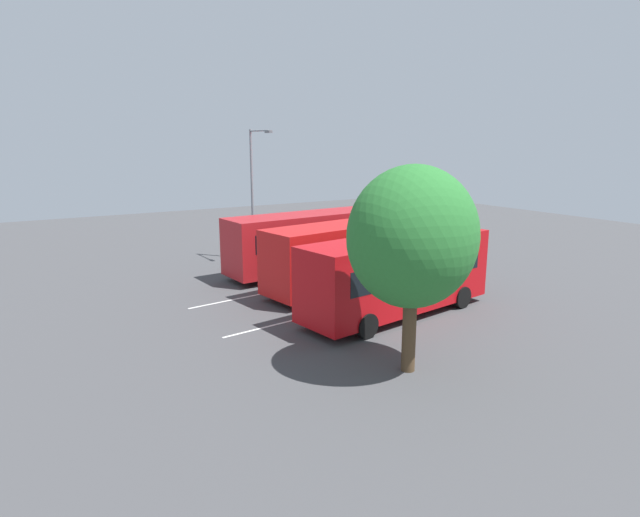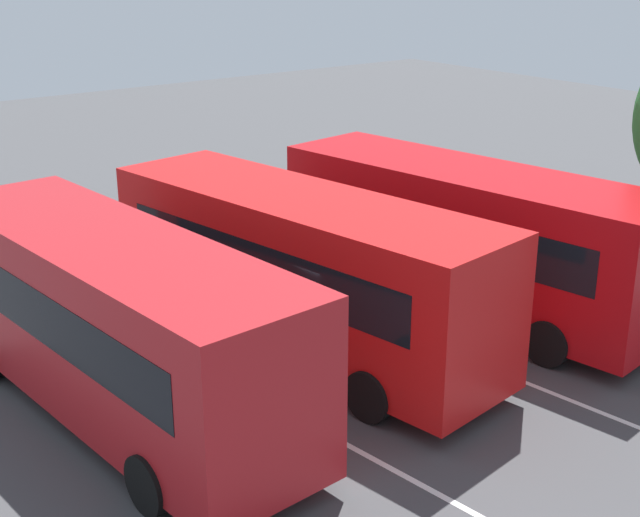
# 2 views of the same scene
# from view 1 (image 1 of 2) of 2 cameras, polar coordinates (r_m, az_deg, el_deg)

# --- Properties ---
(ground_plane) EXTENTS (70.06, 70.06, 0.00)m
(ground_plane) POSITION_cam_1_polar(r_m,az_deg,el_deg) (25.76, 2.12, -3.65)
(ground_plane) COLOR #424244
(bus_far_left) EXTENTS (9.42, 3.75, 3.32)m
(bus_far_left) POSITION_cam_1_polar(r_m,az_deg,el_deg) (22.22, 8.47, -1.54)
(bus_far_left) COLOR #B70C11
(bus_far_left) RESTS_ON ground
(bus_center_left) EXTENTS (9.42, 3.80, 3.32)m
(bus_center_left) POSITION_cam_1_polar(r_m,az_deg,el_deg) (25.82, 3.30, 0.55)
(bus_center_left) COLOR red
(bus_center_left) RESTS_ON ground
(bus_center_right) EXTENTS (9.33, 3.20, 3.32)m
(bus_center_right) POSITION_cam_1_polar(r_m,az_deg,el_deg) (29.18, -1.54, 1.95)
(bus_center_right) COLOR #AD191E
(bus_center_right) RESTS_ON ground
(pedestrian) EXTENTS (0.40, 0.40, 1.59)m
(pedestrian) POSITION_cam_1_polar(r_m,az_deg,el_deg) (31.55, 8.18, 0.98)
(pedestrian) COLOR #232833
(pedestrian) RESTS_ON ground
(street_lamp) EXTENTS (0.31, 2.58, 7.93)m
(street_lamp) POSITION_cam_1_polar(r_m,az_deg,el_deg) (32.37, -7.19, 7.80)
(street_lamp) COLOR gray
(street_lamp) RESTS_ON ground
(depot_tree) EXTENTS (4.18, 3.76, 6.55)m
(depot_tree) POSITION_cam_1_polar(r_m,az_deg,el_deg) (16.19, 10.04, 2.25)
(depot_tree) COLOR #4C3823
(depot_tree) RESTS_ON ground
(lane_stripe_outer_left) EXTENTS (14.32, 1.74, 0.01)m
(lane_stripe_outer_left) POSITION_cam_1_polar(r_m,az_deg,el_deg) (24.14, 4.83, -4.79)
(lane_stripe_outer_left) COLOR silver
(lane_stripe_outer_left) RESTS_ON ground
(lane_stripe_inner_left) EXTENTS (14.32, 1.74, 0.01)m
(lane_stripe_inner_left) POSITION_cam_1_polar(r_m,az_deg,el_deg) (27.43, -0.26, -2.62)
(lane_stripe_inner_left) COLOR silver
(lane_stripe_inner_left) RESTS_ON ground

